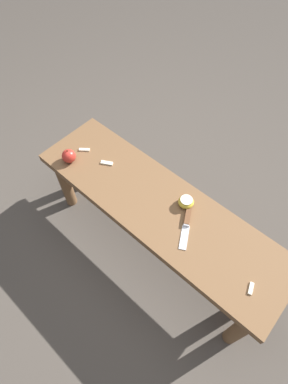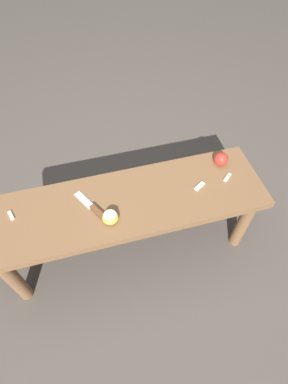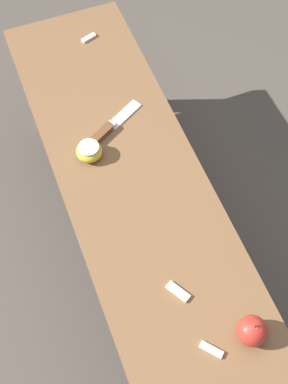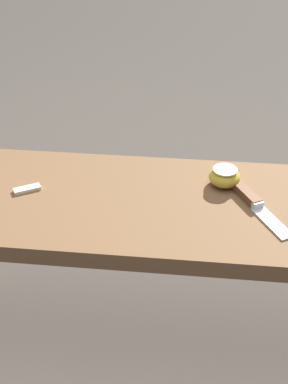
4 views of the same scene
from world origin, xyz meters
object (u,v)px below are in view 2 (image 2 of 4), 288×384
(wooden_bench, at_px, (128,210))
(knife, at_px, (95,210))
(apple_cut, at_px, (110,217))
(apple_whole, at_px, (221,159))

(wooden_bench, relative_size, knife, 6.33)
(knife, bearing_deg, apple_cut, -167.58)
(knife, height_order, apple_whole, apple_whole)
(wooden_bench, bearing_deg, apple_whole, 11.40)
(knife, relative_size, apple_cut, 2.86)
(wooden_bench, relative_size, apple_cut, 18.09)
(apple_whole, height_order, apple_cut, apple_whole)
(wooden_bench, bearing_deg, apple_cut, -139.36)
(wooden_bench, height_order, apple_whole, apple_whole)
(wooden_bench, height_order, knife, knife)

